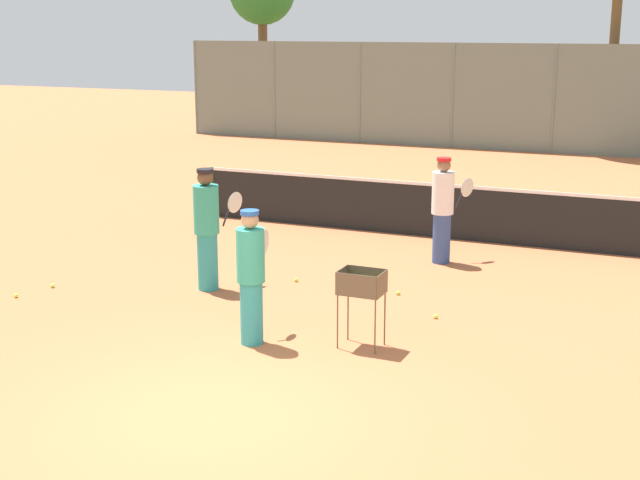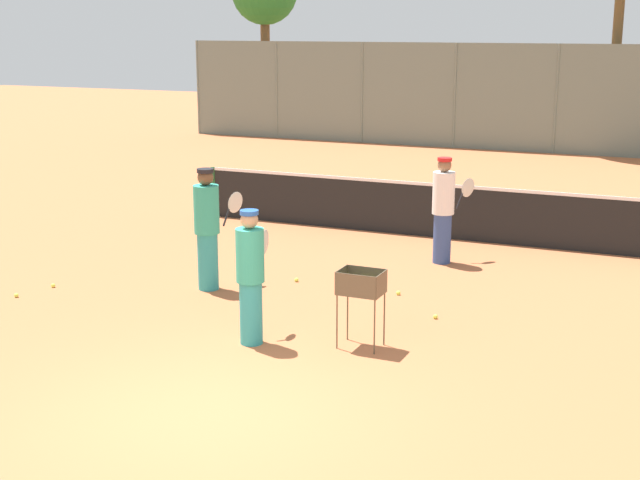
% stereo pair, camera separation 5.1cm
% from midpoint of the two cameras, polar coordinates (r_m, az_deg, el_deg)
% --- Properties ---
extents(ground_plane, '(80.00, 80.00, 0.00)m').
position_cam_midpoint_polar(ground_plane, '(9.75, -7.32, -11.00)').
color(ground_plane, '#B7663D').
extents(tennis_net, '(10.27, 0.10, 1.07)m').
position_cam_midpoint_polar(tennis_net, '(17.36, 7.64, 1.93)').
color(tennis_net, '#26592D').
rests_on(tennis_net, ground_plane).
extents(back_fence, '(26.52, 0.08, 3.46)m').
position_cam_midpoint_polar(back_fence, '(29.57, 14.69, 8.72)').
color(back_fence, slate).
rests_on(back_fence, ground_plane).
extents(player_white_outfit, '(0.50, 0.91, 1.91)m').
position_cam_midpoint_polar(player_white_outfit, '(13.87, -7.34, 0.79)').
color(player_white_outfit, teal).
rests_on(player_white_outfit, ground_plane).
extents(player_red_cap, '(0.61, 0.83, 1.85)m').
position_cam_midpoint_polar(player_red_cap, '(15.48, 7.77, 2.00)').
color(player_red_cap, '#334C8C').
rests_on(player_red_cap, ground_plane).
extents(player_yellow_shirt, '(0.37, 0.92, 1.77)m').
position_cam_midpoint_polar(player_yellow_shirt, '(11.45, -4.56, -2.26)').
color(player_yellow_shirt, teal).
rests_on(player_yellow_shirt, ground_plane).
extents(ball_cart, '(0.56, 0.41, 1.02)m').
position_cam_midpoint_polar(ball_cart, '(11.33, 2.55, -3.13)').
color(ball_cart, brown).
rests_on(ball_cart, ground_plane).
extents(tennis_ball_0, '(0.07, 0.07, 0.07)m').
position_cam_midpoint_polar(tennis_ball_0, '(12.72, 7.30, -4.87)').
color(tennis_ball_0, '#D1E54C').
rests_on(tennis_ball_0, ground_plane).
extents(tennis_ball_1, '(0.07, 0.07, 0.07)m').
position_cam_midpoint_polar(tennis_ball_1, '(13.75, 4.92, -3.39)').
color(tennis_ball_1, '#D1E54C').
rests_on(tennis_ball_1, ground_plane).
extents(tennis_ball_2, '(0.07, 0.07, 0.07)m').
position_cam_midpoint_polar(tennis_ball_2, '(14.39, -1.64, -2.56)').
color(tennis_ball_2, '#D1E54C').
rests_on(tennis_ball_2, ground_plane).
extents(tennis_ball_3, '(0.07, 0.07, 0.07)m').
position_cam_midpoint_polar(tennis_ball_3, '(14.34, -18.99, -3.39)').
color(tennis_ball_3, '#D1E54C').
rests_on(tennis_ball_3, ground_plane).
extents(tennis_ball_4, '(0.07, 0.07, 0.07)m').
position_cam_midpoint_polar(tennis_ball_4, '(14.69, -16.84, -2.82)').
color(tennis_ball_4, '#D1E54C').
rests_on(tennis_ball_4, ground_plane).
extents(parked_car, '(4.20, 1.70, 1.60)m').
position_cam_midpoint_polar(parked_car, '(33.37, 11.71, 7.55)').
color(parked_car, white).
rests_on(parked_car, ground_plane).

